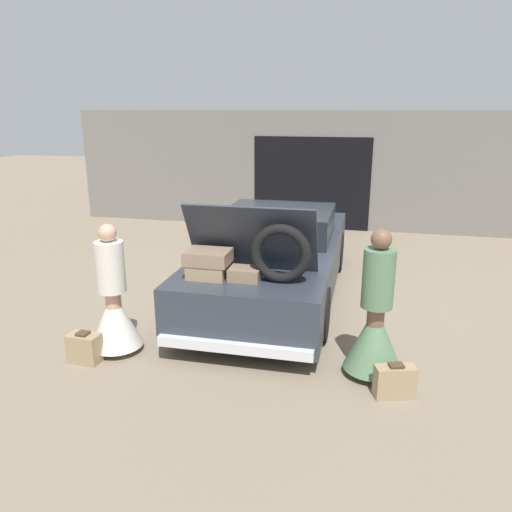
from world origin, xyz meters
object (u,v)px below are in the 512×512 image
(person_right, at_px, (375,325))
(suitcase_beside_right_person, at_px, (395,381))
(car, at_px, (275,257))
(person_left, at_px, (114,308))
(suitcase_beside_left_person, at_px, (84,348))

(person_right, bearing_deg, suitcase_beside_right_person, -148.16)
(car, xyz_separation_m, person_left, (-1.53, -2.30, -0.05))
(car, xyz_separation_m, suitcase_beside_left_person, (-1.75, -2.65, -0.44))
(car, distance_m, suitcase_beside_right_person, 3.17)
(person_right, height_order, suitcase_beside_left_person, person_right)
(person_left, height_order, suitcase_beside_left_person, person_left)
(person_left, bearing_deg, person_right, 86.64)
(suitcase_beside_right_person, bearing_deg, suitcase_beside_left_person, -179.15)
(car, distance_m, person_left, 2.76)
(person_left, bearing_deg, suitcase_beside_left_person, -37.94)
(suitcase_beside_left_person, relative_size, suitcase_beside_right_person, 0.86)
(person_left, height_order, person_right, person_right)
(car, relative_size, person_right, 2.93)
(car, distance_m, suitcase_beside_left_person, 3.21)
(suitcase_beside_right_person, bearing_deg, car, 124.06)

